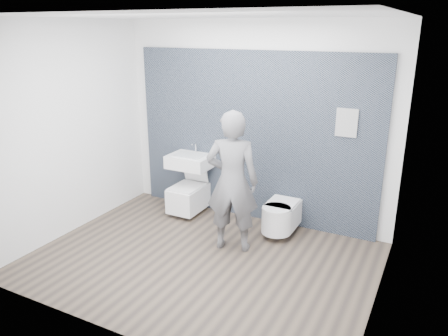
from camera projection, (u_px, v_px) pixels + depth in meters
The scene contains 8 objects.
ground at pixel (201, 260), 5.28m from camera, with size 4.00×4.00×0.00m, color brown.
room_shell at pixel (199, 119), 4.75m from camera, with size 4.00×4.00×4.00m.
tile_wall at pixel (251, 216), 6.53m from camera, with size 3.60×0.06×2.40m, color black.
washbasin at pixel (190, 161), 6.44m from camera, with size 0.62×0.47×0.47m.
toilet_square at pixel (189, 196), 6.55m from camera, with size 0.42×0.61×0.82m.
toilet_rounded at pixel (280, 216), 5.87m from camera, with size 0.40×0.67×0.36m.
info_placard at pixel (337, 235), 5.92m from camera, with size 0.27×0.03×0.36m, color silver.
visitor at pixel (232, 182), 5.32m from camera, with size 0.65×0.43×1.78m, color #5C5C60.
Camera 1 is at (2.39, -4.03, 2.69)m, focal length 35.00 mm.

